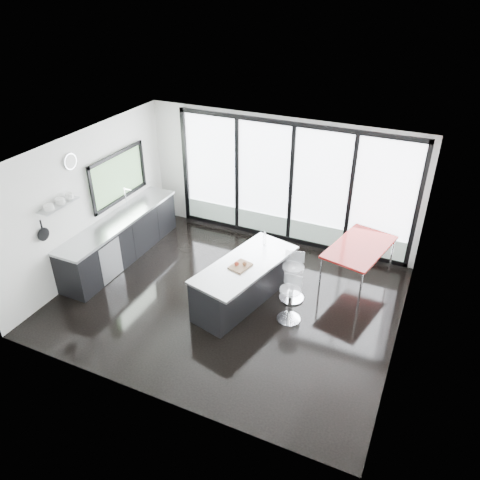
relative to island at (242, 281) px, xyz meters
The scene contains 11 objects.
floor 0.51m from the island, 164.91° to the right, with size 6.00×5.00×0.00m, color black.
ceiling 2.37m from the island, 164.91° to the right, with size 6.00×5.00×0.00m, color white.
wall_back 2.54m from the island, 89.48° to the left, with size 6.00×0.09×2.80m.
wall_front 2.75m from the island, 95.56° to the right, with size 6.00×0.00×2.80m, color silver.
wall_left 3.42m from the island, behind, with size 0.26×5.00×2.80m.
wall_right 2.91m from the island, ahead, with size 0.00×5.00×2.80m, color silver.
counter_cabinets 2.94m from the island, behind, with size 0.69×3.24×1.36m.
island is the anchor object (origin of this frame).
bar_stool_near 0.98m from the island, ahead, with size 0.42×0.42×0.67m, color silver.
bar_stool_far 0.93m from the island, 29.25° to the left, with size 0.46×0.46×0.73m, color silver.
red_table 2.29m from the island, 39.36° to the left, with size 0.89×1.56×0.84m, color maroon.
Camera 1 is at (3.08, -6.22, 5.38)m, focal length 35.00 mm.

